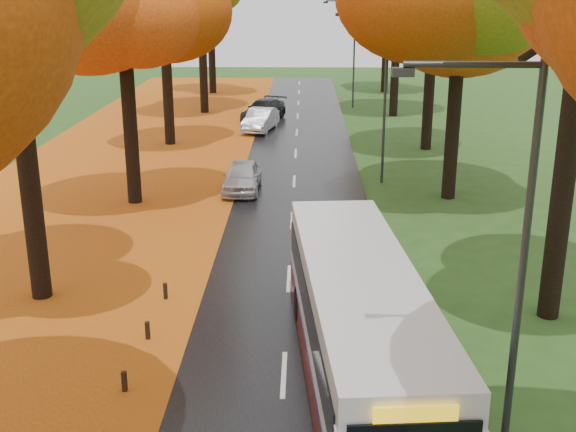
{
  "coord_description": "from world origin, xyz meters",
  "views": [
    {
      "loc": [
        0.45,
        -3.52,
        9.11
      ],
      "look_at": [
        0.0,
        16.63,
        2.6
      ],
      "focal_mm": 45.0,
      "sensor_mm": 36.0,
      "label": 1
    }
  ],
  "objects_px": {
    "streetlamp_near": "(509,255)",
    "streetlamp_mid": "(380,84)",
    "bus": "(360,323)",
    "car_dark": "(264,110)",
    "car_silver": "(260,120)",
    "streetlamp_far": "(351,45)",
    "car_white": "(242,176)"
  },
  "relations": [
    {
      "from": "streetlamp_near",
      "to": "streetlamp_mid",
      "type": "height_order",
      "value": "same"
    },
    {
      "from": "bus",
      "to": "car_dark",
      "type": "xyz_separation_m",
      "value": [
        -4.13,
        34.57,
        -0.81
      ]
    },
    {
      "from": "streetlamp_near",
      "to": "car_dark",
      "type": "height_order",
      "value": "streetlamp_near"
    },
    {
      "from": "streetlamp_near",
      "to": "bus",
      "type": "relative_size",
      "value": 0.72
    },
    {
      "from": "streetlamp_near",
      "to": "bus",
      "type": "xyz_separation_m",
      "value": [
        -2.17,
        3.77,
        -3.16
      ]
    },
    {
      "from": "streetlamp_near",
      "to": "car_dark",
      "type": "distance_m",
      "value": 39.06
    },
    {
      "from": "bus",
      "to": "car_silver",
      "type": "height_order",
      "value": "bus"
    },
    {
      "from": "streetlamp_far",
      "to": "car_white",
      "type": "relative_size",
      "value": 2.0
    },
    {
      "from": "car_silver",
      "to": "streetlamp_mid",
      "type": "bearing_deg",
      "value": -51.74
    },
    {
      "from": "car_white",
      "to": "streetlamp_far",
      "type": "bearing_deg",
      "value": 76.14
    },
    {
      "from": "bus",
      "to": "car_dark",
      "type": "relative_size",
      "value": 2.31
    },
    {
      "from": "streetlamp_mid",
      "to": "streetlamp_far",
      "type": "distance_m",
      "value": 22.0
    },
    {
      "from": "streetlamp_near",
      "to": "streetlamp_far",
      "type": "distance_m",
      "value": 44.0
    },
    {
      "from": "streetlamp_near",
      "to": "streetlamp_far",
      "type": "relative_size",
      "value": 1.0
    },
    {
      "from": "bus",
      "to": "car_dark",
      "type": "height_order",
      "value": "bus"
    },
    {
      "from": "streetlamp_near",
      "to": "car_silver",
      "type": "distance_m",
      "value": 35.31
    },
    {
      "from": "streetlamp_mid",
      "to": "streetlamp_far",
      "type": "height_order",
      "value": "same"
    },
    {
      "from": "car_silver",
      "to": "car_dark",
      "type": "height_order",
      "value": "car_silver"
    },
    {
      "from": "streetlamp_mid",
      "to": "bus",
      "type": "relative_size",
      "value": 0.72
    },
    {
      "from": "streetlamp_near",
      "to": "streetlamp_mid",
      "type": "distance_m",
      "value": 22.0
    },
    {
      "from": "streetlamp_mid",
      "to": "car_white",
      "type": "height_order",
      "value": "streetlamp_mid"
    },
    {
      "from": "streetlamp_far",
      "to": "car_silver",
      "type": "xyz_separation_m",
      "value": [
        -6.3,
        -9.48,
        -3.97
      ]
    },
    {
      "from": "streetlamp_far",
      "to": "car_white",
      "type": "bearing_deg",
      "value": -104.87
    },
    {
      "from": "car_silver",
      "to": "car_white",
      "type": "bearing_deg",
      "value": -78.43
    },
    {
      "from": "streetlamp_near",
      "to": "car_dark",
      "type": "relative_size",
      "value": 1.66
    },
    {
      "from": "car_silver",
      "to": "car_dark",
      "type": "xyz_separation_m",
      "value": [
        0.0,
        3.82,
        -0.01
      ]
    },
    {
      "from": "car_dark",
      "to": "car_white",
      "type": "bearing_deg",
      "value": -70.85
    },
    {
      "from": "car_dark",
      "to": "streetlamp_near",
      "type": "bearing_deg",
      "value": -61.52
    },
    {
      "from": "bus",
      "to": "car_white",
      "type": "xyz_separation_m",
      "value": [
        -4.13,
        16.51,
        -0.83
      ]
    },
    {
      "from": "streetlamp_mid",
      "to": "car_silver",
      "type": "height_order",
      "value": "streetlamp_mid"
    },
    {
      "from": "car_dark",
      "to": "bus",
      "type": "bearing_deg",
      "value": -64.03
    },
    {
      "from": "streetlamp_far",
      "to": "bus",
      "type": "relative_size",
      "value": 0.72
    }
  ]
}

